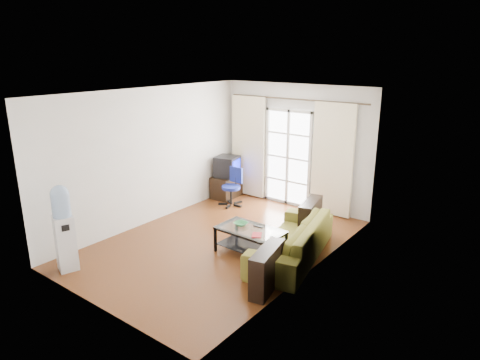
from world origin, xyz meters
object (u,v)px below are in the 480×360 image
(sofa, at_px, (292,239))
(water_cooler, at_px, (64,226))
(tv_stand, at_px, (226,186))
(crt_tv, at_px, (226,166))
(coffee_table, at_px, (250,238))
(task_chair, at_px, (232,194))

(sofa, xyz_separation_m, water_cooler, (-2.62, -2.52, 0.41))
(tv_stand, distance_m, crt_tv, 0.50)
(coffee_table, distance_m, water_cooler, 3.00)
(coffee_table, height_order, water_cooler, water_cooler)
(sofa, distance_m, task_chair, 2.79)
(tv_stand, relative_size, crt_tv, 1.14)
(sofa, height_order, water_cooler, water_cooler)
(coffee_table, relative_size, task_chair, 1.34)
(task_chair, bearing_deg, coffee_table, -44.09)
(sofa, relative_size, coffee_table, 2.07)
(sofa, bearing_deg, tv_stand, -134.30)
(task_chair, relative_size, water_cooler, 0.61)
(task_chair, bearing_deg, water_cooler, -92.79)
(sofa, xyz_separation_m, coffee_table, (-0.62, -0.33, -0.03))
(sofa, bearing_deg, crt_tv, -134.39)
(tv_stand, bearing_deg, sofa, -35.74)
(coffee_table, relative_size, tv_stand, 1.61)
(coffee_table, bearing_deg, tv_stand, 136.70)
(tv_stand, xyz_separation_m, crt_tv, (0.00, 0.01, 0.50))
(task_chair, bearing_deg, crt_tv, 141.58)
(tv_stand, relative_size, water_cooler, 0.50)
(tv_stand, xyz_separation_m, task_chair, (0.45, -0.36, -0.01))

